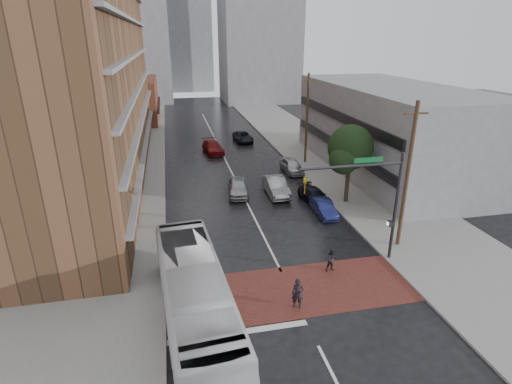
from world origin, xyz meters
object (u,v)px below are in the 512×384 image
car_travel_b (276,186)px  pedestrian_b (332,260)px  car_parked_mid (315,196)px  suv_travel (243,137)px  car_travel_c (213,147)px  pedestrian_a (298,294)px  car_parked_far (292,166)px  car_parked_near (324,208)px  transit_bus (195,299)px  car_travel_a (238,187)px

car_travel_b → pedestrian_b: bearing=-89.6°
car_parked_mid → pedestrian_b: bearing=-114.2°
car_travel_b → car_parked_mid: bearing=-41.3°
suv_travel → car_parked_mid: (2.21, -22.72, -0.06)m
car_travel_c → pedestrian_b: bearing=-88.7°
pedestrian_b → car_travel_b: 13.21m
pedestrian_a → car_parked_far: 23.03m
car_travel_b → car_travel_c: (-4.06, 15.34, -0.07)m
car_parked_near → car_parked_mid: size_ratio=0.90×
transit_bus → suv_travel: bearing=71.8°
car_travel_b → car_parked_far: size_ratio=1.12×
car_travel_a → car_parked_near: size_ratio=1.18×
car_parked_near → car_parked_mid: 2.68m
pedestrian_a → car_parked_near: bearing=82.7°
car_parked_mid → car_travel_b: bearing=128.9°
car_parked_mid → car_parked_far: bearing=77.1°
pedestrian_b → car_parked_mid: pedestrian_b is taller
transit_bus → pedestrian_a: transit_bus is taller
car_travel_b → car_travel_c: bearing=104.8°
car_travel_a → car_parked_mid: 7.02m
car_parked_near → car_parked_far: size_ratio=0.87×
car_travel_b → car_parked_mid: (2.86, -2.51, -0.19)m
car_travel_c → car_parked_far: (7.37, -9.42, 0.01)m
pedestrian_a → car_travel_a: 16.86m
car_travel_b → pedestrian_a: bearing=-100.8°
car_parked_mid → car_parked_far: 8.44m
car_parked_near → car_travel_c: bearing=109.7°
transit_bus → suv_travel: size_ratio=2.59×
car_parked_near → suv_travel: bearing=96.0°
car_travel_a → suv_travel: size_ratio=0.92×
pedestrian_a → car_travel_c: bearing=111.9°
pedestrian_a → car_travel_b: (3.08, 16.20, -0.08)m
suv_travel → car_parked_mid: size_ratio=1.14×
transit_bus → car_parked_far: 25.54m
pedestrian_b → car_travel_b: car_travel_b is taller
car_travel_b → transit_bus: bearing=-117.0°
car_travel_a → pedestrian_a: bearing=-81.4°
pedestrian_a → suv_travel: (3.73, 36.41, -0.20)m
transit_bus → pedestrian_b: 9.32m
pedestrian_b → car_travel_a: size_ratio=0.35×
suv_travel → car_travel_a: bearing=-104.3°
car_travel_a → car_parked_mid: bearing=-19.3°
suv_travel → car_travel_c: bearing=-136.6°
car_travel_a → car_parked_far: size_ratio=1.03×
pedestrian_a → car_travel_c: 31.56m
car_travel_b → suv_travel: (0.65, 20.21, -0.13)m
car_travel_a → car_travel_b: size_ratio=0.92×
car_travel_a → suv_travel: (4.06, 19.56, -0.09)m
pedestrian_a → suv_travel: 36.60m
pedestrian_a → car_parked_far: bearing=94.0°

